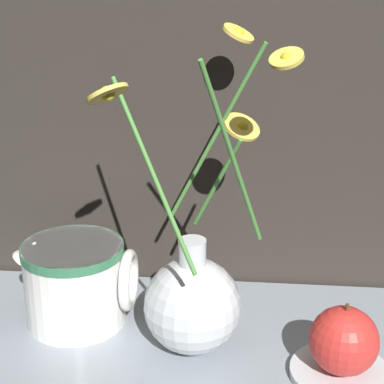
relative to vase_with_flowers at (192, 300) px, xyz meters
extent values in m
plane|color=black|center=(0.00, 0.00, -0.08)|extent=(6.00, 6.00, 0.00)
cube|color=gray|center=(0.00, 0.00, -0.07)|extent=(0.87, 0.35, 0.01)
sphere|color=silver|center=(0.00, 0.00, -0.01)|extent=(0.12, 0.12, 0.12)
cylinder|color=silver|center=(0.00, 0.00, 0.06)|extent=(0.03, 0.03, 0.04)
cylinder|color=#4C8E3D|center=(0.03, 0.03, 0.14)|extent=(0.06, 0.06, 0.13)
cylinder|color=#EAC64C|center=(0.05, 0.05, 0.20)|extent=(0.06, 0.06, 0.03)
sphere|color=yellow|center=(0.05, 0.05, 0.20)|extent=(0.02, 0.02, 0.02)
cylinder|color=#4C8E3D|center=(-0.04, -0.05, 0.17)|extent=(0.10, 0.08, 0.19)
cylinder|color=#EAC64C|center=(-0.07, -0.09, 0.27)|extent=(0.05, 0.06, 0.02)
sphere|color=yellow|center=(-0.07, -0.09, 0.27)|extent=(0.01, 0.01, 0.01)
cylinder|color=#4C8E3D|center=(0.05, -0.03, 0.19)|extent=(0.07, 0.10, 0.22)
cylinder|color=#EAC64C|center=(0.09, -0.06, 0.30)|extent=(0.04, 0.04, 0.02)
sphere|color=yellow|center=(0.09, -0.06, 0.30)|extent=(0.01, 0.01, 0.01)
cylinder|color=#4C8E3D|center=(0.02, 0.05, 0.19)|extent=(0.12, 0.05, 0.23)
cylinder|color=#EAC64C|center=(0.05, 0.11, 0.30)|extent=(0.05, 0.05, 0.02)
sphere|color=yellow|center=(0.05, 0.11, 0.30)|extent=(0.01, 0.01, 0.01)
cylinder|color=white|center=(-0.16, 0.05, -0.01)|extent=(0.13, 0.13, 0.11)
cylinder|color=#33724C|center=(-0.16, 0.05, 0.04)|extent=(0.13, 0.13, 0.01)
torus|color=white|center=(-0.09, 0.05, -0.01)|extent=(0.01, 0.08, 0.08)
cone|color=white|center=(-0.21, 0.05, 0.03)|extent=(0.05, 0.04, 0.04)
cylinder|color=silver|center=(0.18, -0.04, -0.06)|extent=(0.12, 0.12, 0.01)
sphere|color=red|center=(0.18, -0.04, -0.02)|extent=(0.08, 0.08, 0.08)
cylinder|color=#4C3819|center=(0.18, -0.04, 0.02)|extent=(0.00, 0.00, 0.01)
camera|label=1|loc=(0.06, -0.67, 0.40)|focal=60.00mm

